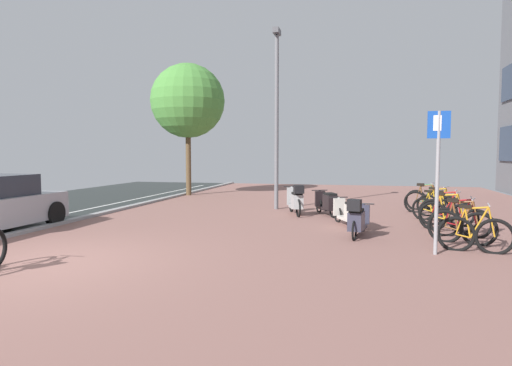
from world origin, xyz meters
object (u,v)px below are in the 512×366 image
at_px(scooter_extra, 296,201).
at_px(street_tree, 188,101).
at_px(bicycle_rack_01, 461,227).
at_px(bicycle_rack_03, 448,216).
at_px(bicycle_rack_04, 446,212).
at_px(scooter_far, 350,213).
at_px(bicycle_rack_02, 460,222).
at_px(bicycle_rack_05, 434,209).
at_px(scooter_mid, 328,203).
at_px(bicycle_rack_06, 438,206).
at_px(parking_sign, 438,167).
at_px(bicycle_rack_08, 426,200).
at_px(bicycle_rack_00, 475,234).
at_px(lamp_post, 277,110).
at_px(bicycle_rack_07, 426,202).
at_px(scooter_near, 357,219).

distance_m(scooter_extra, street_tree, 8.53).
height_order(bicycle_rack_01, bicycle_rack_03, same).
xyz_separation_m(bicycle_rack_04, scooter_extra, (-4.10, 1.03, 0.10)).
bearing_deg(scooter_far, bicycle_rack_01, -34.34).
xyz_separation_m(bicycle_rack_01, bicycle_rack_02, (0.15, 0.79, -0.02)).
bearing_deg(bicycle_rack_05, scooter_mid, 173.63).
relative_size(bicycle_rack_01, street_tree, 0.22).
bearing_deg(bicycle_rack_06, parking_sign, -100.24).
bearing_deg(bicycle_rack_08, bicycle_rack_03, -90.91).
distance_m(bicycle_rack_00, bicycle_rack_02, 1.59).
relative_size(bicycle_rack_04, bicycle_rack_08, 1.08).
xyz_separation_m(bicycle_rack_05, parking_sign, (-0.68, -4.35, 1.31)).
height_order(bicycle_rack_03, bicycle_rack_05, bicycle_rack_03).
bearing_deg(bicycle_rack_04, bicycle_rack_08, 90.84).
relative_size(bicycle_rack_01, scooter_mid, 0.84).
bearing_deg(parking_sign, lamp_post, 125.08).
bearing_deg(bicycle_rack_02, scooter_extra, 147.49).
bearing_deg(scooter_mid, bicycle_rack_07, 22.70).
distance_m(bicycle_rack_02, bicycle_rack_05, 2.39).
xyz_separation_m(bicycle_rack_00, scooter_far, (-2.38, 2.37, 0.02)).
distance_m(bicycle_rack_06, parking_sign, 5.39).
distance_m(bicycle_rack_00, bicycle_rack_07, 5.56).
bearing_deg(scooter_far, scooter_near, -82.20).
bearing_deg(bicycle_rack_08, lamp_post, -169.65).
distance_m(bicycle_rack_01, lamp_post, 7.32).
bearing_deg(bicycle_rack_07, scooter_far, -125.89).
bearing_deg(bicycle_rack_01, scooter_far, 145.66).
bearing_deg(bicycle_rack_05, parking_sign, -98.88).
distance_m(bicycle_rack_06, scooter_near, 4.43).
distance_m(bicycle_rack_03, street_tree, 12.51).
bearing_deg(bicycle_rack_08, scooter_extra, -152.16).
distance_m(bicycle_rack_02, scooter_near, 2.34).
xyz_separation_m(bicycle_rack_05, scooter_near, (-2.10, -2.96, 0.09)).
relative_size(bicycle_rack_01, bicycle_rack_08, 1.04).
xyz_separation_m(bicycle_rack_01, scooter_mid, (-3.01, 3.51, 0.03)).
height_order(bicycle_rack_07, scooter_extra, bicycle_rack_07).
distance_m(scooter_near, parking_sign, 2.34).
height_order(bicycle_rack_02, bicycle_rack_03, bicycle_rack_03).
relative_size(bicycle_rack_00, bicycle_rack_07, 1.03).
height_order(scooter_mid, scooter_extra, scooter_extra).
bearing_deg(scooter_mid, scooter_far, -70.22).
xyz_separation_m(scooter_far, scooter_extra, (-1.65, 1.83, 0.09)).
height_order(scooter_far, street_tree, street_tree).
bearing_deg(lamp_post, bicycle_rack_00, -48.26).
bearing_deg(bicycle_rack_07, parking_sign, -96.65).
relative_size(bicycle_rack_08, lamp_post, 0.21).
bearing_deg(bicycle_rack_06, bicycle_rack_08, 94.78).
bearing_deg(scooter_near, bicycle_rack_00, -24.73).
relative_size(scooter_near, lamp_post, 0.28).
bearing_deg(bicycle_rack_04, bicycle_rack_02, -89.85).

